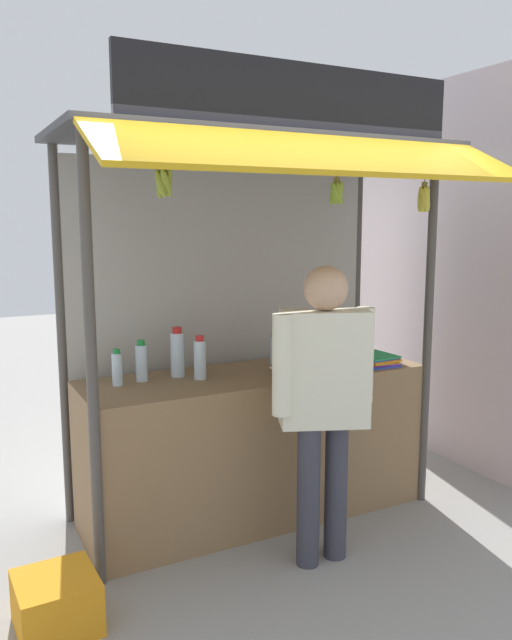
# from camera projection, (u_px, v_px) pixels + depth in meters

# --- Properties ---
(ground_plane) EXTENTS (20.00, 20.00, 0.00)m
(ground_plane) POSITION_uv_depth(u_px,v_px,m) (256.00, 513.00, 4.25)
(ground_plane) COLOR gray
(stall_counter) EXTENTS (2.27, 0.70, 0.97)m
(stall_counter) POSITION_uv_depth(u_px,v_px,m) (256.00, 444.00, 4.18)
(stall_counter) COLOR olive
(stall_counter) RESTS_ON ground
(stall_structure) EXTENTS (2.47, 1.55, 2.80)m
(stall_structure) POSITION_uv_depth(u_px,v_px,m) (248.00, 261.00, 4.09)
(stall_structure) COLOR #4C4742
(stall_structure) RESTS_ON ground
(water_bottle_far_right) EXTENTS (0.08, 0.08, 0.28)m
(water_bottle_far_right) POSITION_uv_depth(u_px,v_px,m) (200.00, 359.00, 3.93)
(water_bottle_far_right) COLOR silver
(water_bottle_far_right) RESTS_ON stall_counter
(water_bottle_far_left) EXTENTS (0.06, 0.06, 0.22)m
(water_bottle_far_left) POSITION_uv_depth(u_px,v_px,m) (117.00, 368.00, 3.78)
(water_bottle_far_left) COLOR silver
(water_bottle_far_left) RESTS_ON stall_counter
(water_bottle_back_right) EXTENTS (0.07, 0.07, 0.26)m
(water_bottle_back_right) POSITION_uv_depth(u_px,v_px,m) (142.00, 362.00, 3.88)
(water_bottle_back_right) COLOR silver
(water_bottle_back_right) RESTS_ON stall_counter
(water_bottle_rear_center) EXTENTS (0.07, 0.07, 0.26)m
(water_bottle_rear_center) POSITION_uv_depth(u_px,v_px,m) (360.00, 343.00, 4.49)
(water_bottle_rear_center) COLOR silver
(water_bottle_rear_center) RESTS_ON stall_counter
(water_bottle_back_left) EXTENTS (0.06, 0.06, 0.22)m
(water_bottle_back_left) POSITION_uv_depth(u_px,v_px,m) (275.00, 349.00, 4.33)
(water_bottle_back_left) COLOR silver
(water_bottle_back_left) RESTS_ON stall_counter
(water_bottle_front_right) EXTENTS (0.09, 0.09, 0.32)m
(water_bottle_front_right) POSITION_uv_depth(u_px,v_px,m) (177.00, 353.00, 3.99)
(water_bottle_front_right) COLOR silver
(water_bottle_front_right) RESTS_ON stall_counter
(magazine_stack_right) EXTENTS (0.26, 0.30, 0.07)m
(magazine_stack_right) POSITION_uv_depth(u_px,v_px,m) (375.00, 360.00, 4.33)
(magazine_stack_right) COLOR blue
(magazine_stack_right) RESTS_ON stall_counter
(magazine_stack_front_left) EXTENTS (0.23, 0.32, 0.07)m
(magazine_stack_front_left) POSITION_uv_depth(u_px,v_px,m) (296.00, 371.00, 4.00)
(magazine_stack_front_left) COLOR purple
(magazine_stack_front_left) RESTS_ON stall_counter
(banana_bunch_inner_right) EXTENTS (0.11, 0.10, 0.25)m
(banana_bunch_inner_right) POSITION_uv_depth(u_px,v_px,m) (163.00, 182.00, 3.17)
(banana_bunch_inner_right) COLOR #332D23
(banana_bunch_rightmost) EXTENTS (0.09, 0.09, 0.27)m
(banana_bunch_rightmost) POSITION_uv_depth(u_px,v_px,m) (337.00, 192.00, 3.66)
(banana_bunch_rightmost) COLOR #332D23
(banana_bunch_leftmost) EXTENTS (0.10, 0.10, 0.31)m
(banana_bunch_leftmost) POSITION_uv_depth(u_px,v_px,m) (424.00, 199.00, 3.97)
(banana_bunch_leftmost) COLOR #332D23
(vendor_person) EXTENTS (0.65, 0.38, 1.72)m
(vendor_person) POSITION_uv_depth(u_px,v_px,m) (324.00, 388.00, 3.50)
(vendor_person) COLOR #383842
(vendor_person) RESTS_ON ground
(plastic_crate) EXTENTS (0.39, 0.39, 0.26)m
(plastic_crate) POSITION_uv_depth(u_px,v_px,m) (57.00, 603.00, 3.04)
(plastic_crate) COLOR orange
(plastic_crate) RESTS_ON ground
(neighbour_wall) EXTENTS (0.20, 2.40, 3.06)m
(neighbour_wall) POSITION_uv_depth(u_px,v_px,m) (450.00, 273.00, 5.16)
(neighbour_wall) COLOR beige
(neighbour_wall) RESTS_ON ground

